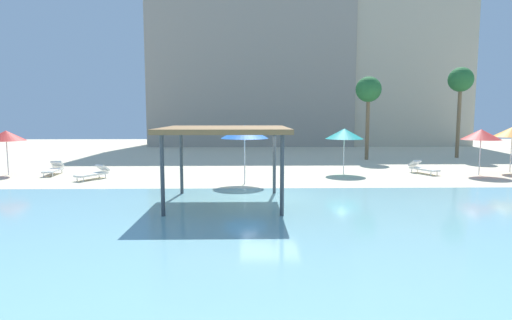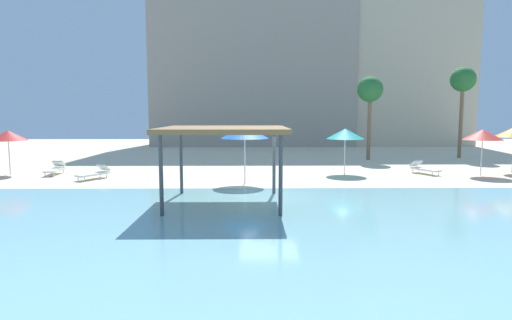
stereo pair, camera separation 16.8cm
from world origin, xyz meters
The scene contains 14 objects.
ground_plane centered at (0.00, 0.00, 0.00)m, with size 80.00×80.00×0.00m, color beige.
lagoon_water centered at (0.00, -5.25, 0.02)m, with size 44.00×13.50×0.04m, color #7AB7C1.
shade_pavilion centered at (-1.77, -1.67, 2.79)m, with size 4.69×4.69×2.96m.
beach_umbrella_red_1 centered at (12.24, 5.70, 2.31)m, with size 2.14×2.14×2.60m.
beach_umbrella_teal_2 centered at (4.67, 6.49, 2.32)m, with size 2.18×2.18×2.62m.
beach_umbrella_blue_3 centered at (-1.07, 3.01, 2.58)m, with size 2.35×2.35×2.91m.
beach_umbrella_red_4 centered at (-14.59, 6.33, 2.24)m, with size 2.09×2.09×2.53m.
lounge_chair_0 centered at (-9.13, 4.68, 0.33)m, with size 1.44×1.95×0.74m.
lounge_chair_1 centered at (9.27, 6.42, 0.33)m, with size 1.29×1.98×0.74m.
lounge_chair_2 centered at (-12.03, 6.39, 0.33)m, with size 0.77×1.94×0.74m.
palm_tree_0 centered at (8.14, 13.86, 5.14)m, with size 1.90×1.90×6.25m.
palm_tree_1 centered at (15.72, 15.09, 5.93)m, with size 1.90×1.90×7.08m.
hotel_block_0 centered at (-0.55, 31.10, 9.98)m, with size 21.76×10.10×19.97m, color #9E9384.
hotel_block_1 centered at (14.44, 30.44, 9.82)m, with size 17.44×8.21×19.64m, color beige.
Camera 1 is at (-0.93, -17.39, 3.45)m, focal length 29.12 mm.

